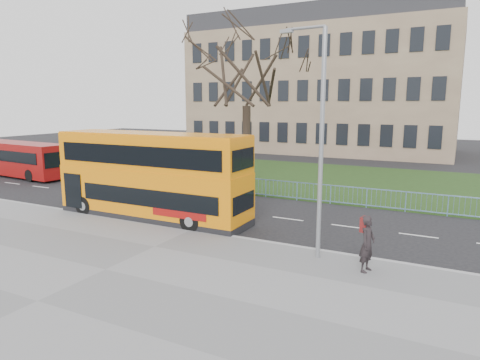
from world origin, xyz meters
name	(u,v)px	position (x,y,z in m)	size (l,w,h in m)	color
ground	(210,224)	(0.00, 0.00, 0.00)	(120.00, 120.00, 0.00)	black
pavement	(106,271)	(0.00, -6.75, 0.06)	(80.00, 10.50, 0.12)	slate
kerb	(191,231)	(0.00, -1.55, 0.07)	(80.00, 0.20, 0.14)	gray
grass_verge	(306,177)	(0.00, 14.30, 0.04)	(80.00, 15.40, 0.08)	#1E3412
guard_railing	(266,188)	(0.00, 6.60, 0.55)	(40.00, 0.12, 1.10)	#6D96C3
bare_tree	(247,91)	(-3.00, 10.00, 6.50)	(8.98, 8.98, 12.84)	black
civic_building	(323,92)	(-5.00, 35.00, 7.00)	(30.00, 15.00, 14.00)	#77614C
yellow_bus	(152,174)	(-2.94, -0.51, 2.24)	(9.97, 2.41, 4.18)	orange
red_bus	(17,158)	(-20.43, 4.76, 1.42)	(10.24, 3.14, 2.66)	maroon
pedestrian	(367,244)	(7.82, -2.89, 1.06)	(0.69, 0.45, 1.89)	black
street_lamp	(319,135)	(5.90, -2.34, 4.54)	(1.71, 0.29, 8.07)	gray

